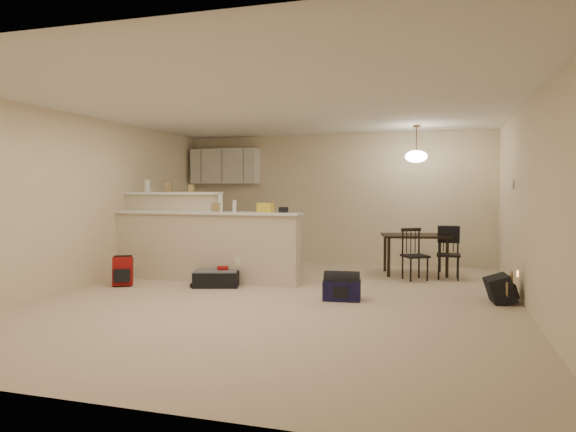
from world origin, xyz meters
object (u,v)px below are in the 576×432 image
at_px(dining_chair_near, 415,254).
at_px(dining_chair_far, 448,253).
at_px(black_daypack, 500,290).
at_px(navy_duffel, 342,290).
at_px(dining_table, 415,239).
at_px(suitcase, 217,279).
at_px(red_backpack, 123,272).
at_px(pendant_lamp, 416,156).

bearing_deg(dining_chair_near, dining_chair_far, -4.34).
xyz_separation_m(dining_chair_near, dining_chair_far, (0.51, 0.25, 0.01)).
bearing_deg(dining_chair_far, black_daypack, -69.84).
bearing_deg(navy_duffel, dining_chair_far, 50.79).
xyz_separation_m(dining_table, suitcase, (-2.77, -1.92, -0.48)).
height_order(red_backpack, navy_duffel, red_backpack).
distance_m(dining_table, dining_chair_near, 0.59).
bearing_deg(dining_chair_far, dining_table, 150.32).
relative_size(pendant_lamp, dining_chair_far, 0.75).
distance_m(pendant_lamp, suitcase, 3.85).
height_order(dining_chair_near, black_daypack, dining_chair_near).
distance_m(dining_chair_far, suitcase, 3.68).
bearing_deg(dining_chair_near, suitcase, 175.18).
bearing_deg(dining_table, pendant_lamp, -101.67).
bearing_deg(navy_duffel, dining_table, 65.07).
relative_size(dining_table, navy_duffel, 2.53).
xyz_separation_m(pendant_lamp, dining_chair_near, (0.03, -0.56, -1.58)).
xyz_separation_m(pendant_lamp, suitcase, (-2.77, -1.92, -1.88)).
relative_size(pendant_lamp, navy_duffel, 1.30).
xyz_separation_m(dining_chair_near, suitcase, (-2.79, -1.36, -0.30)).
relative_size(red_backpack, navy_duffel, 0.89).
bearing_deg(navy_duffel, pendant_lamp, 65.07).
distance_m(dining_table, pendant_lamp, 1.40).
bearing_deg(dining_chair_near, dining_table, 61.95).
bearing_deg(suitcase, red_backpack, 177.70).
bearing_deg(black_daypack, red_backpack, 86.83).
distance_m(dining_table, black_daypack, 2.28).
distance_m(pendant_lamp, dining_chair_far, 1.69).
relative_size(dining_table, black_daypack, 3.14).
distance_m(dining_chair_near, black_daypack, 1.78).
bearing_deg(dining_chair_far, suitcase, -153.93).
xyz_separation_m(dining_chair_far, suitcase, (-3.30, -1.61, -0.30)).
relative_size(dining_table, dining_chair_far, 1.46).
xyz_separation_m(navy_duffel, black_daypack, (1.94, 0.41, 0.04)).
height_order(dining_chair_near, navy_duffel, dining_chair_near).
height_order(pendant_lamp, black_daypack, pendant_lamp).
relative_size(pendant_lamp, suitcase, 0.95).
xyz_separation_m(pendant_lamp, navy_duffel, (-0.81, -2.34, -1.86)).
xyz_separation_m(dining_table, pendant_lamp, (0.00, -0.00, 1.40)).
bearing_deg(dining_chair_near, red_backpack, 171.66).
relative_size(dining_chair_near, suitcase, 1.25).
bearing_deg(suitcase, pendant_lamp, 17.81).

